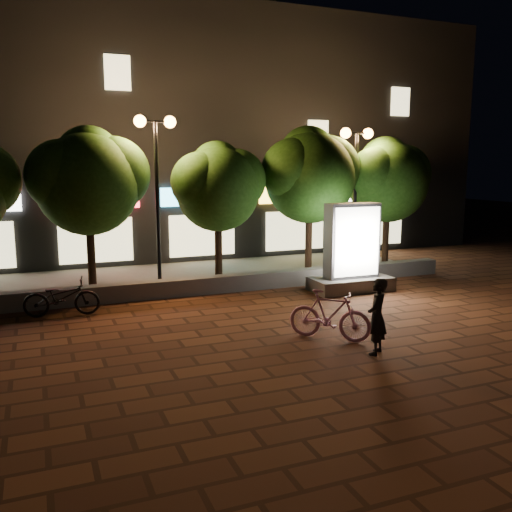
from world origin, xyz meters
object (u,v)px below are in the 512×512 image
tree_left (89,177)px  scooter_pink (330,315)px  tree_mid (219,183)px  ad_kiosk (351,256)px  street_lamp_left (156,157)px  rider (377,316)px  tree_far_right (388,177)px  street_lamp_right (356,162)px  tree_right (310,172)px  scooter_parked (62,297)px

tree_left → scooter_pink: (4.35, -6.68, -2.89)m
tree_mid → ad_kiosk: bearing=-39.7°
tree_left → tree_mid: size_ratio=1.09×
street_lamp_left → ad_kiosk: 6.61m
rider → tree_far_right: bearing=-167.6°
tree_left → street_lamp_right: (8.95, -0.26, 0.45)m
tree_far_right → scooter_pink: (-6.15, -6.68, -2.82)m
tree_right → street_lamp_left: bearing=-177.2°
ad_kiosk → scooter_parked: ad_kiosk is taller
tree_far_right → rider: size_ratio=3.02×
rider → tree_mid: bearing=-125.9°
tree_far_right → rider: (-5.73, -7.85, -2.58)m
tree_far_right → street_lamp_right: 1.66m
tree_far_right → scooter_parked: bearing=-167.9°
tree_left → tree_mid: bearing=-0.0°
tree_far_right → ad_kiosk: tree_far_right is taller
tree_far_right → scooter_pink: bearing=-132.6°
street_lamp_left → scooter_parked: 5.12m
street_lamp_right → scooter_pink: size_ratio=2.70×
ad_kiosk → scooter_pink: ad_kiosk is taller
tree_mid → scooter_pink: size_ratio=2.44×
rider → scooter_parked: bearing=-84.3°
tree_right → scooter_parked: 9.22m
tree_mid → scooter_pink: tree_mid is taller
ad_kiosk → scooter_pink: size_ratio=1.45×
street_lamp_right → tree_right: bearing=170.9°
tree_left → street_lamp_right: size_ratio=0.98×
tree_right → street_lamp_left: street_lamp_left is taller
rider → scooter_parked: 7.93m
tree_far_right → street_lamp_left: (-8.55, -0.26, 0.66)m
scooter_parked → tree_left: bearing=-15.2°
tree_mid → tree_far_right: tree_far_right is taller
tree_far_right → street_lamp_right: bearing=-170.4°
street_lamp_right → tree_mid: bearing=177.0°
tree_far_right → rider: bearing=-126.1°
street_lamp_left → tree_mid: bearing=7.3°
tree_right → tree_left: bearing=-180.0°
street_lamp_left → ad_kiosk: (5.37, -2.49, -2.95)m
street_lamp_left → street_lamp_right: (7.00, 0.00, -0.13)m
tree_mid → street_lamp_right: street_lamp_right is taller
street_lamp_right → rider: bearing=-118.8°
tree_right → tree_mid: bearing=-180.0°
tree_far_right → ad_kiosk: (-3.19, -2.75, -2.29)m
tree_far_right → scooter_pink: tree_far_right is taller
scooter_parked → ad_kiosk: bearing=-84.3°
tree_mid → street_lamp_left: size_ratio=0.87×
tree_far_right → street_lamp_left: bearing=-178.2°
tree_mid → ad_kiosk: tree_mid is taller
tree_right → ad_kiosk: (0.01, -2.75, -2.49)m
street_lamp_left → street_lamp_right: street_lamp_left is taller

